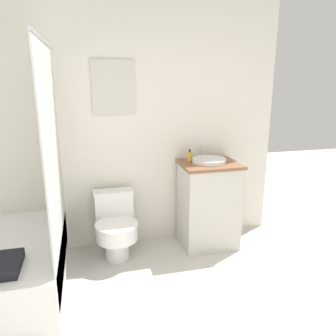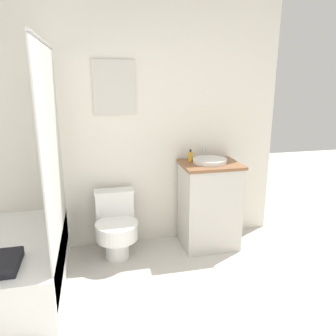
# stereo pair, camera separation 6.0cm
# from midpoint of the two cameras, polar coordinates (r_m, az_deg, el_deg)

# --- Properties ---
(wall_back) EXTENTS (3.42, 0.07, 2.50)m
(wall_back) POSITION_cam_midpoint_polar(r_m,az_deg,el_deg) (3.32, -9.79, 7.13)
(wall_back) COLOR silver
(wall_back) RESTS_ON ground_plane
(shower_area) EXTENTS (0.68, 1.30, 1.98)m
(shower_area) POSITION_cam_midpoint_polar(r_m,az_deg,el_deg) (3.02, -24.54, -14.54)
(shower_area) COLOR white
(shower_area) RESTS_ON ground_plane
(toilet) EXTENTS (0.41, 0.53, 0.64)m
(toilet) POSITION_cam_midpoint_polar(r_m,az_deg,el_deg) (3.29, -9.61, -9.83)
(toilet) COLOR white
(toilet) RESTS_ON ground_plane
(vanity) EXTENTS (0.59, 0.49, 0.90)m
(vanity) POSITION_cam_midpoint_polar(r_m,az_deg,el_deg) (3.45, 6.53, -6.31)
(vanity) COLOR beige
(vanity) RESTS_ON ground_plane
(sink) EXTENTS (0.34, 0.38, 0.13)m
(sink) POSITION_cam_midpoint_polar(r_m,az_deg,el_deg) (3.33, 6.64, 1.33)
(sink) COLOR white
(sink) RESTS_ON vanity
(soap_bottle) EXTENTS (0.05, 0.05, 0.13)m
(soap_bottle) POSITION_cam_midpoint_polar(r_m,az_deg,el_deg) (3.33, 3.27, 2.01)
(soap_bottle) COLOR gold
(soap_bottle) RESTS_ON vanity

